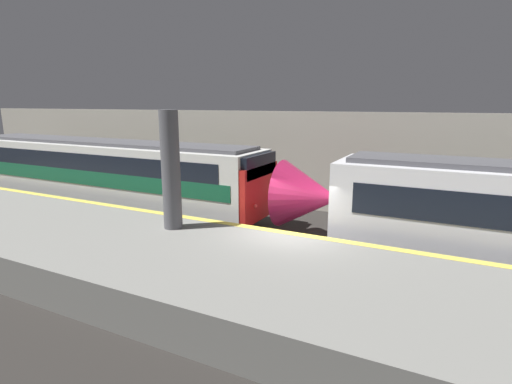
% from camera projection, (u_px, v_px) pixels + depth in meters
% --- Properties ---
extents(ground_plane, '(120.00, 120.00, 0.00)m').
position_uv_depth(ground_plane, '(289.00, 264.00, 12.74)').
color(ground_plane, '#282623').
extents(platform, '(40.00, 5.39, 1.11)m').
position_uv_depth(platform, '(250.00, 281.00, 10.27)').
color(platform, slate).
rests_on(platform, ground).
extents(station_rear_barrier, '(50.00, 0.15, 4.65)m').
position_uv_depth(station_rear_barrier, '(346.00, 164.00, 18.10)').
color(station_rear_barrier, '#B2AD9E').
rests_on(station_rear_barrier, ground).
extents(support_pillar_near, '(0.59, 0.59, 3.74)m').
position_uv_depth(support_pillar_near, '(171.00, 170.00, 12.50)').
color(support_pillar_near, '#56565B').
rests_on(support_pillar_near, platform).
extents(train_boxy, '(16.43, 2.84, 3.35)m').
position_uv_depth(train_boxy, '(106.00, 175.00, 18.78)').
color(train_boxy, black).
rests_on(train_boxy, ground).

